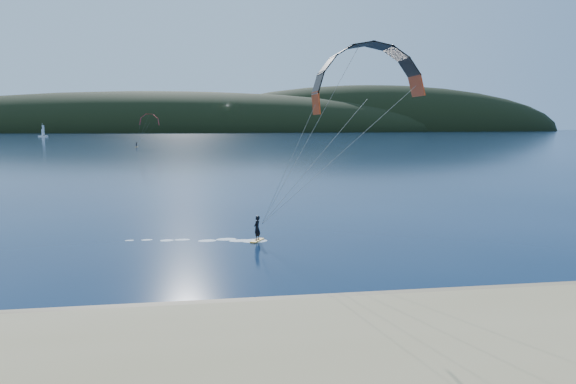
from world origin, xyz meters
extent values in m
plane|color=#071B37|center=(0.00, 0.00, 0.00)|extent=(1800.00, 1800.00, 0.00)
cube|color=#8F7453|center=(0.00, 4.50, 0.05)|extent=(220.00, 2.50, 0.10)
ellipsoid|color=black|center=(-50.00, 720.00, 0.00)|extent=(840.00, 280.00, 110.00)
ellipsoid|color=black|center=(260.00, 760.00, 0.00)|extent=(600.00, 240.00, 140.00)
cube|color=orange|center=(3.96, 19.13, 0.06)|extent=(1.23, 1.58, 0.09)
imported|color=black|center=(3.96, 19.13, 1.04)|extent=(0.75, 0.83, 1.90)
cylinder|color=gray|center=(7.82, 16.95, 6.07)|extent=(0.02, 0.02, 12.30)
cube|color=orange|center=(-28.91, 200.63, 0.05)|extent=(1.15, 1.58, 0.09)
imported|color=black|center=(-28.91, 200.63, 1.03)|extent=(1.06, 1.14, 1.88)
cylinder|color=gray|center=(-25.70, 197.41, 5.57)|extent=(0.02, 0.02, 11.74)
cube|color=white|center=(-124.33, 399.54, 0.45)|extent=(7.52, 5.02, 1.26)
cylinder|color=white|center=(-124.33, 399.54, 5.39)|extent=(0.18, 0.18, 9.88)
cube|color=white|center=(-124.28, 400.79, 5.39)|extent=(0.99, 2.16, 7.18)
cube|color=white|center=(-124.28, 398.10, 3.59)|extent=(0.77, 1.67, 4.49)
camera|label=1|loc=(0.35, -19.93, 8.93)|focal=32.16mm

